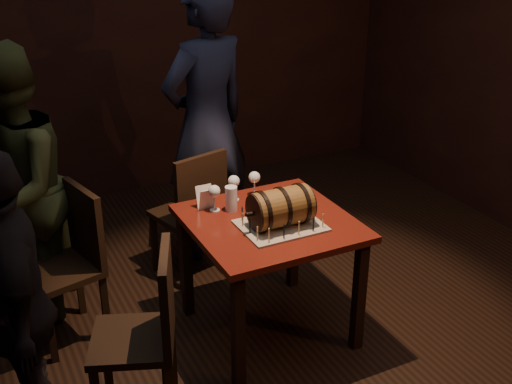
# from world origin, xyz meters

# --- Properties ---
(room_shell) EXTENTS (5.04, 5.04, 2.80)m
(room_shell) POSITION_xyz_m (0.00, 0.00, 1.40)
(room_shell) COLOR black
(room_shell) RESTS_ON ground
(pub_table) EXTENTS (0.90, 0.90, 0.75)m
(pub_table) POSITION_xyz_m (0.13, 0.07, 0.64)
(pub_table) COLOR #47100B
(pub_table) RESTS_ON ground
(cake_board) EXTENTS (0.45, 0.35, 0.01)m
(cake_board) POSITION_xyz_m (0.15, -0.03, 0.76)
(cake_board) COLOR #A39583
(cake_board) RESTS_ON pub_table
(barrel_cake) EXTENTS (0.39, 0.23, 0.23)m
(barrel_cake) POSITION_xyz_m (0.15, -0.03, 0.87)
(barrel_cake) COLOR brown
(barrel_cake) RESTS_ON cake_board
(birthday_candles) EXTENTS (0.40, 0.30, 0.09)m
(birthday_candles) POSITION_xyz_m (0.15, -0.03, 0.80)
(birthday_candles) COLOR #F2DE91
(birthday_candles) RESTS_ON cake_board
(wine_glass_left) EXTENTS (0.07, 0.07, 0.16)m
(wine_glass_left) POSITION_xyz_m (-0.10, 0.32, 0.87)
(wine_glass_left) COLOR silver
(wine_glass_left) RESTS_ON pub_table
(wine_glass_mid) EXTENTS (0.07, 0.07, 0.16)m
(wine_glass_mid) POSITION_xyz_m (0.06, 0.40, 0.87)
(wine_glass_mid) COLOR silver
(wine_glass_mid) RESTS_ON pub_table
(wine_glass_right) EXTENTS (0.07, 0.07, 0.16)m
(wine_glass_right) POSITION_xyz_m (0.20, 0.40, 0.87)
(wine_glass_right) COLOR silver
(wine_glass_right) RESTS_ON pub_table
(pint_of_ale) EXTENTS (0.07, 0.07, 0.15)m
(pint_of_ale) POSITION_xyz_m (-0.01, 0.28, 0.82)
(pint_of_ale) COLOR silver
(pint_of_ale) RESTS_ON pub_table
(menu_card) EXTENTS (0.10, 0.05, 0.13)m
(menu_card) POSITION_xyz_m (-0.13, 0.37, 0.81)
(menu_card) COLOR white
(menu_card) RESTS_ON pub_table
(chair_back) EXTENTS (0.49, 0.49, 0.93)m
(chair_back) POSITION_xyz_m (-0.04, 0.84, 0.52)
(chair_back) COLOR black
(chair_back) RESTS_ON ground
(chair_left_rear) EXTENTS (0.48, 0.48, 0.93)m
(chair_left_rear) POSITION_xyz_m (-0.90, 0.56, 0.52)
(chair_left_rear) COLOR black
(chair_left_rear) RESTS_ON ground
(chair_left_front) EXTENTS (0.52, 0.52, 0.93)m
(chair_left_front) POSITION_xyz_m (-0.72, -0.29, 0.52)
(chair_left_front) COLOR black
(chair_left_front) RESTS_ON ground
(person_back) EXTENTS (0.83, 0.67, 1.98)m
(person_back) POSITION_xyz_m (0.20, 1.15, 0.99)
(person_back) COLOR #181B30
(person_back) RESTS_ON ground
(person_left_rear) EXTENTS (0.93, 1.02, 1.72)m
(person_left_rear) POSITION_xyz_m (-1.14, 0.86, 0.86)
(person_left_rear) COLOR #383E1F
(person_left_rear) RESTS_ON ground
(person_left_front) EXTENTS (0.39, 0.89, 1.50)m
(person_left_front) POSITION_xyz_m (-1.29, -0.17, 0.75)
(person_left_front) COLOR black
(person_left_front) RESTS_ON ground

